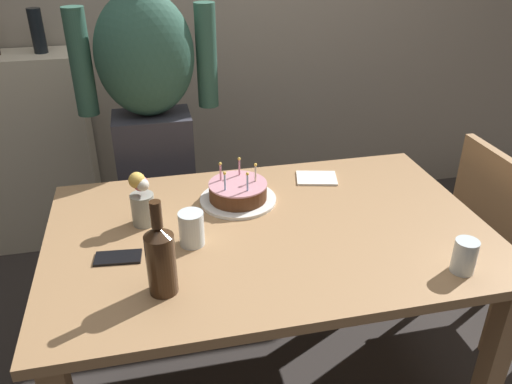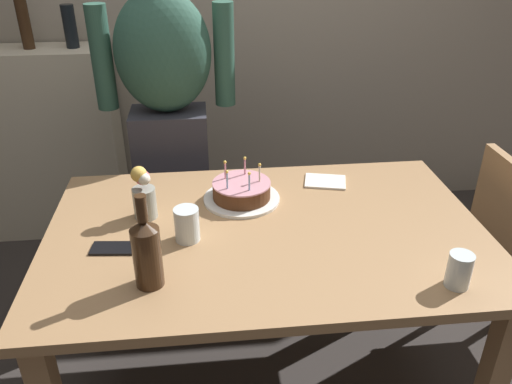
% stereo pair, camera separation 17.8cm
% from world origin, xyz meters
% --- Properties ---
extents(ground_plane, '(10.00, 10.00, 0.00)m').
position_xyz_m(ground_plane, '(0.00, 0.00, 0.00)').
color(ground_plane, '#332D2B').
extents(dining_table, '(1.50, 0.96, 0.74)m').
position_xyz_m(dining_table, '(0.00, 0.00, 0.64)').
color(dining_table, '#A37A51').
rests_on(dining_table, ground_plane).
extents(birthday_cake, '(0.29, 0.29, 0.15)m').
position_xyz_m(birthday_cake, '(-0.07, 0.21, 0.77)').
color(birthday_cake, white).
rests_on(birthday_cake, dining_table).
extents(water_glass_near, '(0.07, 0.07, 0.11)m').
position_xyz_m(water_glass_near, '(0.51, -0.36, 0.79)').
color(water_glass_near, silver).
rests_on(water_glass_near, dining_table).
extents(water_glass_far, '(0.08, 0.08, 0.12)m').
position_xyz_m(water_glass_far, '(-0.27, -0.04, 0.80)').
color(water_glass_far, silver).
rests_on(water_glass_far, dining_table).
extents(wine_bottle, '(0.08, 0.08, 0.29)m').
position_xyz_m(wine_bottle, '(-0.37, -0.26, 0.86)').
color(wine_bottle, '#382314').
rests_on(wine_bottle, dining_table).
extents(cell_phone, '(0.15, 0.09, 0.01)m').
position_xyz_m(cell_phone, '(-0.51, -0.07, 0.74)').
color(cell_phone, black).
rests_on(cell_phone, dining_table).
extents(napkin_stack, '(0.19, 0.16, 0.01)m').
position_xyz_m(napkin_stack, '(0.28, 0.32, 0.74)').
color(napkin_stack, white).
rests_on(napkin_stack, dining_table).
extents(flower_vase, '(0.08, 0.08, 0.20)m').
position_xyz_m(flower_vase, '(-0.42, 0.13, 0.83)').
color(flower_vase, '#999E93').
rests_on(flower_vase, dining_table).
extents(person_man_bearded, '(0.61, 0.27, 1.66)m').
position_xyz_m(person_man_bearded, '(-0.35, 0.74, 0.87)').
color(person_man_bearded, '#33333D').
rests_on(person_man_bearded, ground_plane).
extents(dining_chair, '(0.42, 0.42, 0.87)m').
position_xyz_m(dining_chair, '(1.06, 0.14, 0.52)').
color(dining_chair, '#A37A51').
rests_on(dining_chair, ground_plane).
extents(shelf_cabinet, '(0.78, 0.30, 1.35)m').
position_xyz_m(shelf_cabinet, '(-1.08, 1.33, 0.55)').
color(shelf_cabinet, beige).
rests_on(shelf_cabinet, ground_plane).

